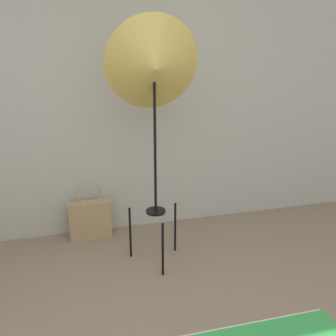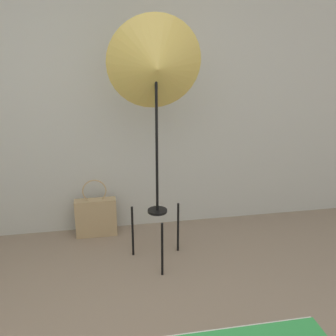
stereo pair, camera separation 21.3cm
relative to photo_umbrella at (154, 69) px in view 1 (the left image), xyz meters
The scene contains 3 objects.
wall_back 0.90m from the photo_umbrella, 121.36° to the left, with size 8.00×0.05×2.60m.
photo_umbrella is the anchor object (origin of this frame).
tote_bag 1.60m from the photo_umbrella, 133.24° to the left, with size 0.39×0.11×0.57m.
Camera 1 is at (-0.22, -1.27, 1.83)m, focal length 42.00 mm.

